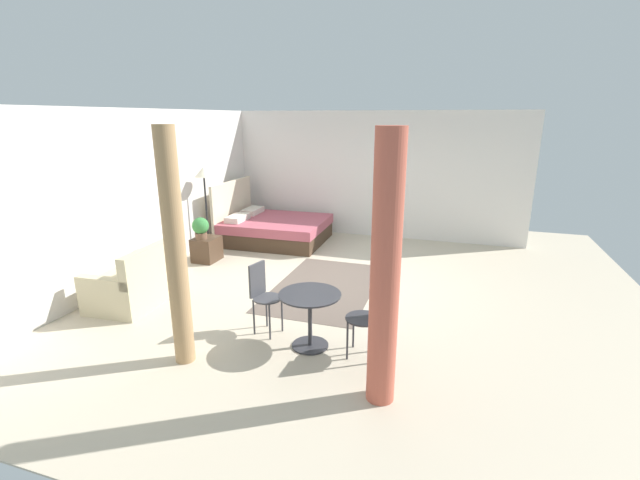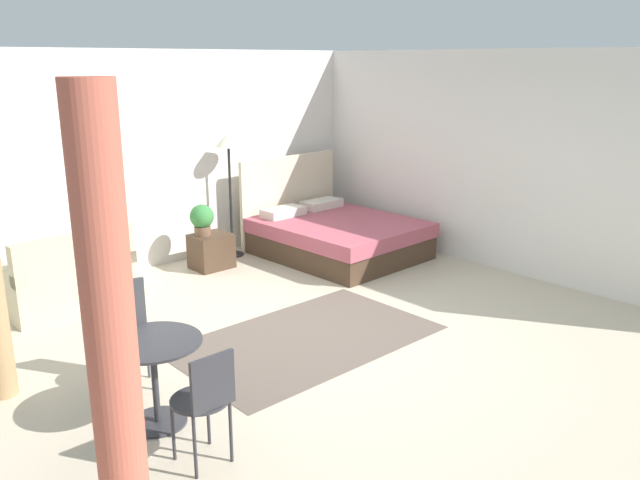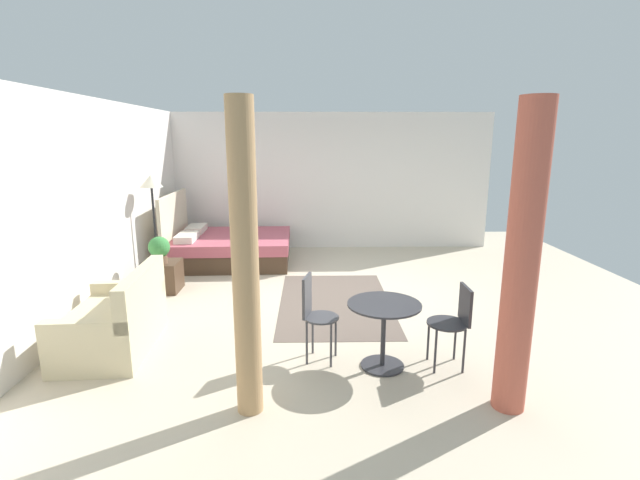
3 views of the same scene
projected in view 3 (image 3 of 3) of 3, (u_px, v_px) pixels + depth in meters
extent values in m
cube|color=beige|center=(340.00, 296.00, 6.69)|extent=(9.21, 9.60, 0.02)
cube|color=silver|center=(107.00, 203.00, 6.31)|extent=(9.21, 0.12, 2.80)
cube|color=silver|center=(331.00, 181.00, 9.41)|extent=(0.12, 6.60, 2.80)
cube|color=#66564C|center=(335.00, 302.00, 6.40)|extent=(2.55, 1.55, 0.01)
cube|color=#473323|center=(233.00, 254.00, 8.48)|extent=(1.79, 2.11, 0.31)
cube|color=#B25160|center=(233.00, 241.00, 8.42)|extent=(1.83, 2.15, 0.19)
cube|color=beige|center=(174.00, 229.00, 8.32)|extent=(1.79, 0.11, 1.30)
cube|color=silver|center=(187.00, 237.00, 7.98)|extent=(0.63, 0.34, 0.12)
cube|color=silver|center=(196.00, 229.00, 8.72)|extent=(0.63, 0.34, 0.12)
cube|color=beige|center=(112.00, 330.00, 4.96)|extent=(1.40, 0.92, 0.44)
cube|color=beige|center=(141.00, 290.00, 4.89)|extent=(1.36, 0.21, 0.45)
cube|color=beige|center=(128.00, 287.00, 5.49)|extent=(0.19, 0.85, 0.14)
cube|color=beige|center=(85.00, 328.00, 4.31)|extent=(0.19, 0.85, 0.14)
cube|color=#473323|center=(166.00, 276.00, 6.86)|extent=(0.50, 0.42, 0.46)
cylinder|color=brown|center=(160.00, 260.00, 6.70)|extent=(0.21, 0.21, 0.12)
sphere|color=#387F3D|center=(159.00, 247.00, 6.65)|extent=(0.31, 0.31, 0.31)
cylinder|color=black|center=(159.00, 279.00, 7.42)|extent=(0.31, 0.31, 0.02)
cylinder|color=black|center=(155.00, 234.00, 7.26)|extent=(0.04, 0.04, 1.51)
cone|color=beige|center=(151.00, 181.00, 7.07)|extent=(0.36, 0.36, 0.19)
cylinder|color=#2D2D33|center=(382.00, 365.00, 4.61)|extent=(0.44, 0.44, 0.02)
cylinder|color=#2D2D33|center=(383.00, 336.00, 4.54)|extent=(0.05, 0.05, 0.66)
cylinder|color=#2D2D33|center=(384.00, 304.00, 4.47)|extent=(0.74, 0.74, 0.02)
cylinder|color=#3F3F44|center=(331.00, 346.00, 4.55)|extent=(0.02, 0.02, 0.47)
cylinder|color=#3F3F44|center=(336.00, 335.00, 4.79)|extent=(0.02, 0.02, 0.47)
cylinder|color=#3F3F44|center=(307.00, 343.00, 4.61)|extent=(0.02, 0.02, 0.47)
cylinder|color=#3F3F44|center=(313.00, 333.00, 4.85)|extent=(0.02, 0.02, 0.47)
cylinder|color=#3F3F44|center=(322.00, 317.00, 4.65)|extent=(0.44, 0.44, 0.02)
cube|color=#3F3F44|center=(307.00, 296.00, 4.63)|extent=(0.29, 0.10, 0.43)
cylinder|color=#2D2D33|center=(428.00, 339.00, 4.71)|extent=(0.02, 0.02, 0.46)
cylinder|color=#2D2D33|center=(435.00, 352.00, 4.43)|extent=(0.02, 0.02, 0.46)
cylinder|color=#2D2D33|center=(455.00, 339.00, 4.71)|extent=(0.02, 0.02, 0.46)
cylinder|color=#2D2D33|center=(464.00, 352.00, 4.44)|extent=(0.02, 0.02, 0.46)
cylinder|color=#2D2D33|center=(447.00, 323.00, 4.52)|extent=(0.41, 0.41, 0.02)
cube|color=#2D2D33|center=(465.00, 305.00, 4.48)|extent=(0.32, 0.03, 0.38)
cylinder|color=#C15B47|center=(522.00, 263.00, 3.64)|extent=(0.27, 0.27, 2.60)
cylinder|color=tan|center=(245.00, 264.00, 3.60)|extent=(0.22, 0.22, 2.60)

